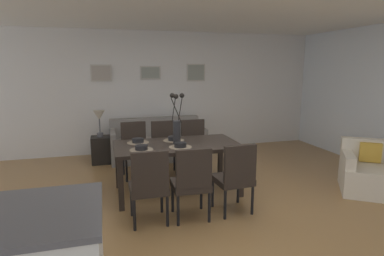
{
  "coord_description": "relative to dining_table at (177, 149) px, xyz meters",
  "views": [
    {
      "loc": [
        -1.19,
        -3.7,
        1.83
      ],
      "look_at": [
        0.15,
        1.08,
        0.89
      ],
      "focal_mm": 29.65,
      "sensor_mm": 36.0,
      "label": 1
    }
  ],
  "objects": [
    {
      "name": "dining_chair_far_right",
      "position": [
        -0.02,
        0.87,
        -0.15
      ],
      "size": [
        0.44,
        0.44,
        0.92
      ],
      "color": "black",
      "rests_on": "ground"
    },
    {
      "name": "placemat_near_right",
      "position": [
        -0.54,
        0.22,
        0.08
      ],
      "size": [
        0.32,
        0.32,
        0.01
      ],
      "primitive_type": "cylinder",
      "color": "#7F705B",
      "rests_on": "dining_table"
    },
    {
      "name": "dining_chair_mid_right",
      "position": [
        0.51,
        0.86,
        -0.15
      ],
      "size": [
        0.45,
        0.45,
        0.92
      ],
      "color": "black",
      "rests_on": "ground"
    },
    {
      "name": "framed_picture_left",
      "position": [
        -1.02,
        2.49,
        1.06
      ],
      "size": [
        0.43,
        0.03,
        0.34
      ],
      "color": "#B2ADA3"
    },
    {
      "name": "bowl_near_left",
      "position": [
        -0.54,
        -0.22,
        0.12
      ],
      "size": [
        0.17,
        0.17,
        0.07
      ],
      "color": "black",
      "rests_on": "dining_table"
    },
    {
      "name": "back_wall_panel",
      "position": [
        0.19,
        2.56,
        0.64
      ],
      "size": [
        9.0,
        0.1,
        2.6
      ],
      "primitive_type": "cube",
      "color": "silver",
      "rests_on": "ground"
    },
    {
      "name": "centerpiece_vase",
      "position": [
        0.0,
        0.0,
        0.36
      ],
      "size": [
        0.21,
        0.23,
        0.73
      ],
      "color": "#232326",
      "rests_on": "dining_table"
    },
    {
      "name": "ground_plane",
      "position": [
        0.19,
        -0.69,
        -0.66
      ],
      "size": [
        9.0,
        9.0,
        0.0
      ],
      "primitive_type": "plane",
      "color": "olive"
    },
    {
      "name": "framed_picture_right",
      "position": [
        1.02,
        2.49,
        1.06
      ],
      "size": [
        0.42,
        0.03,
        0.38
      ],
      "color": "#B2ADA3"
    },
    {
      "name": "dining_chair_near_left",
      "position": [
        -0.54,
        -0.88,
        -0.15
      ],
      "size": [
        0.44,
        0.44,
        0.92
      ],
      "color": "black",
      "rests_on": "ground"
    },
    {
      "name": "dining_table",
      "position": [
        0.0,
        0.0,
        0.0
      ],
      "size": [
        1.8,
        0.96,
        0.74
      ],
      "color": "black",
      "rests_on": "ground"
    },
    {
      "name": "placemat_far_right",
      "position": [
        0.0,
        0.22,
        0.08
      ],
      "size": [
        0.32,
        0.32,
        0.01
      ],
      "primitive_type": "cylinder",
      "color": "#7F705B",
      "rests_on": "dining_table"
    },
    {
      "name": "sofa",
      "position": [
        0.03,
        1.91,
        -0.39
      ],
      "size": [
        1.88,
        0.84,
        0.8
      ],
      "color": "gray",
      "rests_on": "ground"
    },
    {
      "name": "ceiling_panel",
      "position": [
        0.19,
        -0.29,
        1.98
      ],
      "size": [
        9.0,
        7.2,
        0.08
      ],
      "primitive_type": "cube",
      "color": "white"
    },
    {
      "name": "dining_chair_far_left",
      "position": [
        -0.03,
        -0.91,
        -0.15
      ],
      "size": [
        0.46,
        0.46,
        0.92
      ],
      "color": "black",
      "rests_on": "ground"
    },
    {
      "name": "placemat_far_left",
      "position": [
        0.0,
        -0.22,
        0.08
      ],
      "size": [
        0.32,
        0.32,
        0.01
      ],
      "primitive_type": "cylinder",
      "color": "#7F705B",
      "rests_on": "dining_table"
    },
    {
      "name": "bowl_far_right",
      "position": [
        0.0,
        0.22,
        0.12
      ],
      "size": [
        0.17,
        0.17,
        0.07
      ],
      "color": "black",
      "rests_on": "dining_table"
    },
    {
      "name": "placemat_near_left",
      "position": [
        -0.54,
        -0.22,
        0.08
      ],
      "size": [
        0.32,
        0.32,
        0.01
      ],
      "primitive_type": "cylinder",
      "color": "#7F705B",
      "rests_on": "dining_table"
    },
    {
      "name": "side_table",
      "position": [
        -1.1,
        1.84,
        -0.4
      ],
      "size": [
        0.36,
        0.36,
        0.52
      ],
      "primitive_type": "cube",
      "color": "black",
      "rests_on": "ground"
    },
    {
      "name": "framed_picture_center",
      "position": [
        0.0,
        2.49,
        1.06
      ],
      "size": [
        0.44,
        0.03,
        0.28
      ],
      "color": "#B2ADA3"
    },
    {
      "name": "dining_chair_near_right",
      "position": [
        -0.53,
        0.91,
        -0.15
      ],
      "size": [
        0.47,
        0.47,
        0.92
      ],
      "color": "black",
      "rests_on": "ground"
    },
    {
      "name": "bowl_far_left",
      "position": [
        0.0,
        -0.22,
        0.12
      ],
      "size": [
        0.17,
        0.17,
        0.07
      ],
      "color": "black",
      "rests_on": "dining_table"
    },
    {
      "name": "armchair",
      "position": [
        2.79,
        -0.76,
        -0.38
      ],
      "size": [
        1.11,
        1.11,
        0.75
      ],
      "color": "beige",
      "rests_on": "ground"
    },
    {
      "name": "table_lamp",
      "position": [
        -1.1,
        1.84,
        0.23
      ],
      "size": [
        0.22,
        0.22,
        0.51
      ],
      "color": "#4C4C51",
      "rests_on": "side_table"
    },
    {
      "name": "dining_chair_mid_left",
      "position": [
        0.55,
        -0.88,
        -0.15
      ],
      "size": [
        0.47,
        0.47,
        0.92
      ],
      "color": "black",
      "rests_on": "ground"
    },
    {
      "name": "bowl_near_right",
      "position": [
        -0.54,
        0.22,
        0.12
      ],
      "size": [
        0.17,
        0.17,
        0.07
      ],
      "color": "black",
      "rests_on": "dining_table"
    }
  ]
}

